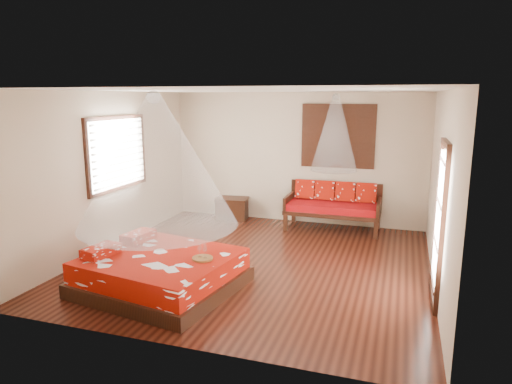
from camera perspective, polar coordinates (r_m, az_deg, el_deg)
room at (r=7.30m, az=0.08°, el=1.55°), size 5.54×5.54×2.84m
bed at (r=6.75m, az=-11.86°, el=-9.73°), size 2.30×2.15×0.64m
daybed at (r=9.57m, az=9.64°, el=-1.52°), size 1.92×0.85×0.97m
storage_chest at (r=10.25m, az=-3.01°, el=-2.05°), size 0.77×0.61×0.49m
shutter_panel at (r=9.67m, az=10.22°, el=6.88°), size 1.52×0.06×1.32m
window_left at (r=8.64m, az=-16.90°, el=4.66°), size 0.10×1.74×1.34m
glazed_door at (r=6.46m, az=21.92°, el=-3.69°), size 0.08×1.02×2.16m
wine_tray at (r=6.39m, az=-6.72°, el=-7.84°), size 0.29×0.29×0.23m
mosquito_net_main at (r=6.34m, az=-12.35°, el=3.82°), size 2.20×2.20×1.80m
mosquito_net_daybed at (r=9.20m, az=9.83°, el=7.28°), size 0.93×0.93×1.50m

